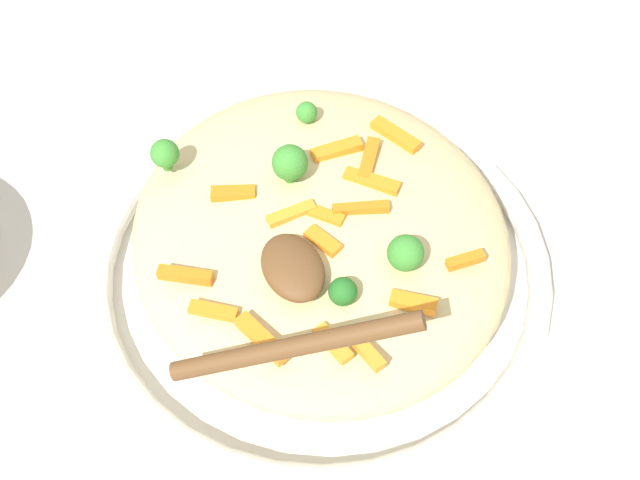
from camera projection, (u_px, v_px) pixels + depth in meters
ground_plane at (320, 285)px, 0.65m from camera, size 2.40×2.40×0.00m
serving_bowl at (320, 270)px, 0.63m from camera, size 0.36×0.36×0.04m
pasta_mound at (320, 233)px, 0.59m from camera, size 0.30×0.28×0.07m
carrot_piece_0 at (329, 216)px, 0.56m from camera, size 0.03×0.02×0.01m
carrot_piece_1 at (396, 135)px, 0.61m from camera, size 0.04×0.03×0.01m
carrot_piece_2 at (361, 209)px, 0.56m from camera, size 0.02×0.04×0.01m
carrot_piece_3 at (372, 181)px, 0.57m from camera, size 0.04×0.04×0.01m
carrot_piece_4 at (333, 343)px, 0.50m from camera, size 0.03×0.02×0.01m
carrot_piece_5 at (213, 311)px, 0.52m from camera, size 0.03×0.03×0.01m
carrot_piece_6 at (337, 150)px, 0.59m from camera, size 0.01×0.04×0.01m
carrot_piece_7 at (262, 339)px, 0.50m from camera, size 0.04×0.02×0.01m
carrot_piece_8 at (413, 303)px, 0.52m from camera, size 0.03×0.03×0.01m
carrot_piece_9 at (289, 210)px, 0.56m from camera, size 0.01×0.04×0.01m
carrot_piece_10 at (368, 353)px, 0.50m from camera, size 0.03×0.01×0.01m
carrot_piece_11 at (369, 160)px, 0.59m from camera, size 0.04×0.03×0.01m
carrot_piece_12 at (465, 260)px, 0.54m from camera, size 0.01×0.03×0.01m
carrot_piece_13 at (323, 241)px, 0.54m from camera, size 0.03×0.02×0.01m
carrot_piece_14 at (185, 275)px, 0.53m from camera, size 0.03×0.04×0.01m
carrot_piece_15 at (233, 193)px, 0.57m from camera, size 0.02×0.03×0.01m
broccoli_floret_0 at (290, 163)px, 0.56m from camera, size 0.03×0.03×0.03m
broccoli_floret_1 at (165, 154)px, 0.58m from camera, size 0.02×0.02×0.03m
broccoli_floret_2 at (405, 253)px, 0.53m from camera, size 0.03×0.03×0.03m
broccoli_floret_3 at (343, 292)px, 0.51m from camera, size 0.02×0.02×0.02m
broccoli_floret_4 at (307, 113)px, 0.61m from camera, size 0.02×0.02×0.02m
serving_spoon at (293, 293)px, 0.50m from camera, size 0.13×0.14×0.07m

